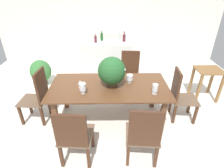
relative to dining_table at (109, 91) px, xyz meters
The scene contains 20 objects.
ground_plane 0.63m from the dining_table, 90.00° to the right, with size 7.04×7.04×0.00m, color silver.
back_wall 2.68m from the dining_table, 90.00° to the left, with size 6.40×0.10×2.60m, color silver.
dining_table is the anchor object (origin of this frame).
chair_near_left 1.10m from the dining_table, 116.03° to the right, with size 0.49×0.49×0.97m.
chair_far_right 1.10m from the dining_table, 63.91° to the left, with size 0.48×0.47×1.01m.
chair_near_right 1.09m from the dining_table, 64.85° to the right, with size 0.50×0.49×1.01m.
chair_foot_end 1.31m from the dining_table, ahead, with size 0.48×0.45×1.02m.
chair_head_end 1.30m from the dining_table, behind, with size 0.51×0.46×1.05m.
flower_centerpiece 0.40m from the dining_table, ahead, with size 0.48×0.48×0.54m.
crystal_vase_left 0.82m from the dining_table, 19.23° to the right, with size 0.09×0.09×0.17m.
crystal_vase_center_near 0.54m from the dining_table, 151.57° to the right, with size 0.11×0.11×0.19m.
crystal_vase_right 0.44m from the dining_table, 19.17° to the left, with size 0.11×0.11×0.15m.
wine_glass 0.54m from the dining_table, behind, with size 0.07×0.07×0.14m.
kitchen_counter 2.05m from the dining_table, 93.12° to the left, with size 1.40×0.62×0.93m, color silver.
wine_bottle_dark 2.21m from the dining_table, 95.29° to the left, with size 0.07×0.07×0.27m.
wine_bottle_tall 2.06m from the dining_table, 100.28° to the left, with size 0.07×0.07×0.22m.
wine_bottle_clear 2.15m from the dining_table, 78.89° to the left, with size 0.08×0.08×0.27m.
wine_bottle_green 2.21m from the dining_table, 82.50° to the left, with size 0.06×0.06×0.25m.
side_table 2.25m from the dining_table, 17.82° to the left, with size 0.54×0.48×0.72m.
potted_plant_floor 2.23m from the dining_table, 141.56° to the left, with size 0.52×0.52×0.66m.
Camera 1 is at (0.01, -2.76, 2.34)m, focal length 28.81 mm.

